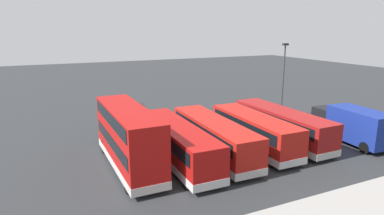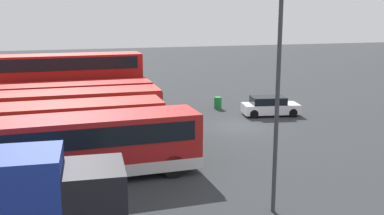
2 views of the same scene
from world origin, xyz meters
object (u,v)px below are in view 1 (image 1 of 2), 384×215
bus_single_deck_fourth (177,142)px  bus_single_deck_second (254,131)px  bus_single_deck_third (214,136)px  bus_double_decker_fifth (128,136)px  lamp_post_tall (283,75)px  waste_bin_yellow (114,122)px  box_truck_blue (352,124)px  car_hatchback_silver (137,111)px  bus_single_deck_near_end (282,125)px

bus_single_deck_fourth → bus_single_deck_second: bearing=178.8°
bus_single_deck_third → bus_double_decker_fifth: bearing=-4.0°
lamp_post_tall → waste_bin_yellow: lamp_post_tall is taller
bus_single_deck_second → bus_single_deck_third: size_ratio=0.91×
box_truck_blue → waste_bin_yellow: 23.22m
bus_single_deck_third → bus_double_decker_fifth: 6.92m
car_hatchback_silver → waste_bin_yellow: (3.33, 2.91, -0.22)m
bus_single_deck_second → waste_bin_yellow: 15.15m
bus_single_deck_third → bus_single_deck_fourth: bearing=1.1°
bus_single_deck_fourth → bus_double_decker_fifth: 3.75m
box_truck_blue → bus_single_deck_near_end: bearing=-26.2°
bus_single_deck_third → lamp_post_tall: bearing=-151.0°
bus_single_deck_near_end → lamp_post_tall: 9.53m
bus_single_deck_fourth → box_truck_blue: bearing=171.4°
box_truck_blue → bus_single_deck_second: bearing=-14.3°
bus_single_deck_near_end → box_truck_blue: box_truck_blue is taller
bus_single_deck_near_end → box_truck_blue: bearing=153.8°
bus_single_deck_second → bus_single_deck_third: same height
bus_single_deck_fourth → car_hatchback_silver: bearing=-93.9°
bus_double_decker_fifth → lamp_post_tall: bearing=-161.3°
bus_single_deck_second → bus_double_decker_fifth: size_ratio=0.97×
bus_single_deck_second → waste_bin_yellow: bearing=-51.7°
lamp_post_tall → waste_bin_yellow: (18.45, -4.51, -4.46)m
bus_single_deck_second → lamp_post_tall: size_ratio=1.19×
box_truck_blue → waste_bin_yellow: size_ratio=8.06×
bus_single_deck_near_end → lamp_post_tall: lamp_post_tall is taller
box_truck_blue → car_hatchback_silver: 22.76m
bus_single_deck_near_end → waste_bin_yellow: bearing=-41.8°
bus_single_deck_second → bus_single_deck_fourth: (7.01, -0.14, 0.00)m
bus_double_decker_fifth → car_hatchback_silver: bus_double_decker_fifth is taller
bus_single_deck_second → box_truck_blue: size_ratio=1.32×
bus_single_deck_near_end → bus_double_decker_fifth: 14.02m
bus_single_deck_near_end → bus_single_deck_second: bearing=8.2°
bus_single_deck_near_end → box_truck_blue: 6.30m
waste_bin_yellow → car_hatchback_silver: bearing=-138.9°
bus_single_deck_fourth → bus_double_decker_fifth: bearing=-8.5°
bus_single_deck_third → lamp_post_tall: (-12.87, -7.14, 3.31)m
bus_single_deck_second → bus_single_deck_fourth: size_ratio=0.88×
car_hatchback_silver → bus_single_deck_fourth: bearing=86.1°
box_truck_blue → lamp_post_tall: bearing=-90.4°
bus_single_deck_near_end → car_hatchback_silver: 17.11m
bus_single_deck_near_end → bus_single_deck_second: size_ratio=1.10×
box_truck_blue → lamp_post_tall: lamp_post_tall is taller
bus_single_deck_second → bus_single_deck_third: 3.79m
bus_single_deck_third → bus_single_deck_fourth: 3.23m
box_truck_blue → car_hatchback_silver: box_truck_blue is taller
bus_single_deck_fourth → waste_bin_yellow: (2.35, -11.71, -1.15)m
bus_single_deck_second → car_hatchback_silver: size_ratio=2.30×
bus_single_deck_third → lamp_post_tall: lamp_post_tall is taller
bus_single_deck_near_end → bus_double_decker_fifth: bus_double_decker_fifth is taller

